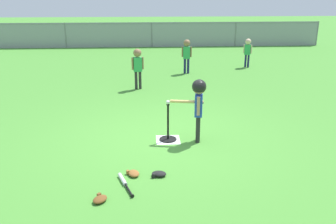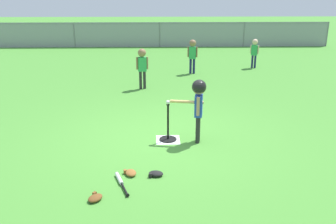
% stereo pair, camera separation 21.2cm
% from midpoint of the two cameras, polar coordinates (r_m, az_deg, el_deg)
% --- Properties ---
extents(ground_plane, '(60.00, 60.00, 0.00)m').
position_cam_midpoint_polar(ground_plane, '(6.94, -1.67, -4.15)').
color(ground_plane, '#478C33').
extents(home_plate, '(0.44, 0.44, 0.01)m').
position_cam_midpoint_polar(home_plate, '(6.89, -0.88, -4.31)').
color(home_plate, white).
rests_on(home_plate, ground_plane).
extents(batting_tee, '(0.32, 0.32, 0.70)m').
position_cam_midpoint_polar(batting_tee, '(6.85, -0.89, -3.47)').
color(batting_tee, black).
rests_on(batting_tee, ground_plane).
extents(baseball_on_tee, '(0.07, 0.07, 0.07)m').
position_cam_midpoint_polar(baseball_on_tee, '(6.64, -0.91, 1.53)').
color(baseball_on_tee, white).
rests_on(baseball_on_tee, batting_tee).
extents(batter_child, '(0.64, 0.33, 1.17)m').
position_cam_midpoint_polar(batter_child, '(6.56, 3.80, 2.18)').
color(batter_child, '#262626').
rests_on(batter_child, ground_plane).
extents(fielder_deep_center, '(0.33, 0.22, 1.11)m').
position_cam_midpoint_polar(fielder_deep_center, '(12.10, 2.41, 9.29)').
color(fielder_deep_center, '#191E4C').
rests_on(fielder_deep_center, ground_plane).
extents(fielder_near_left, '(0.33, 0.22, 1.12)m').
position_cam_midpoint_polar(fielder_near_left, '(10.20, -5.31, 7.50)').
color(fielder_near_left, '#262626').
rests_on(fielder_near_left, ground_plane).
extents(fielder_deep_right, '(0.27, 0.20, 1.01)m').
position_cam_midpoint_polar(fielder_deep_right, '(13.33, 11.78, 9.52)').
color(fielder_deep_right, '#191E4C').
rests_on(fielder_deep_right, ground_plane).
extents(spare_bat_silver, '(0.27, 0.64, 0.06)m').
position_cam_midpoint_polar(spare_bat_silver, '(5.48, -7.97, -10.63)').
color(spare_bat_silver, silver).
rests_on(spare_bat_silver, ground_plane).
extents(glove_by_plate, '(0.23, 0.26, 0.07)m').
position_cam_midpoint_polar(glove_by_plate, '(5.67, -6.45, -9.42)').
color(glove_by_plate, brown).
rests_on(glove_by_plate, ground_plane).
extents(glove_near_bats, '(0.26, 0.27, 0.07)m').
position_cam_midpoint_polar(glove_near_bats, '(5.12, -11.68, -13.07)').
color(glove_near_bats, brown).
rests_on(glove_near_bats, ground_plane).
extents(glove_tossed_aside, '(0.25, 0.21, 0.07)m').
position_cam_midpoint_polar(glove_tossed_aside, '(5.63, -2.53, -9.55)').
color(glove_tossed_aside, black).
rests_on(glove_tossed_aside, ground_plane).
extents(outfield_fence, '(16.06, 0.06, 1.15)m').
position_cam_midpoint_polar(outfield_fence, '(17.72, -2.90, 11.99)').
color(outfield_fence, slate).
rests_on(outfield_fence, ground_plane).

